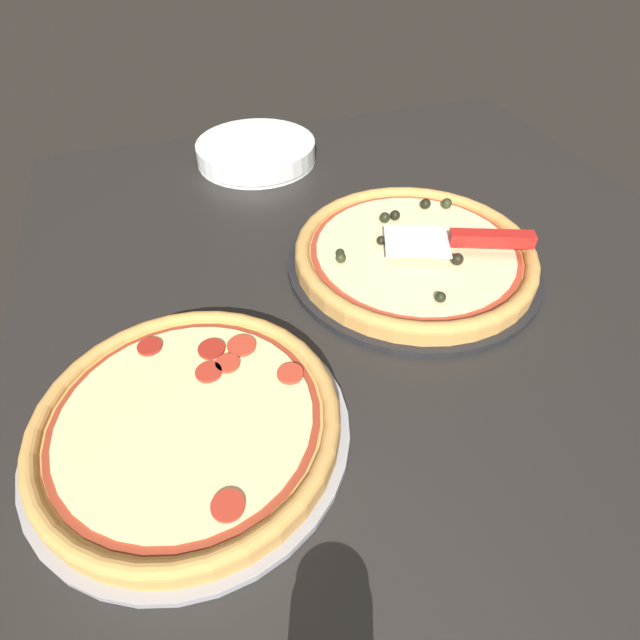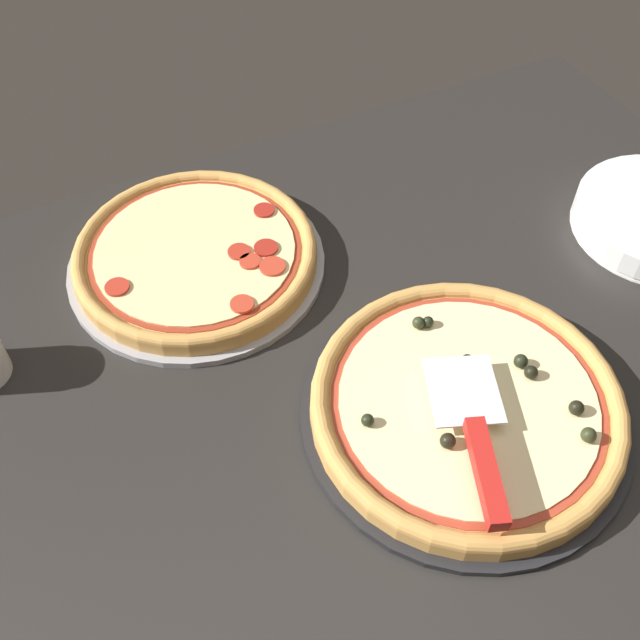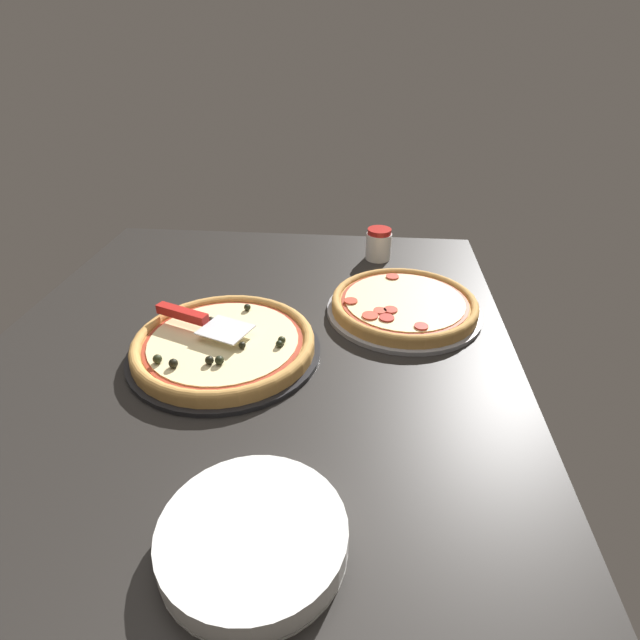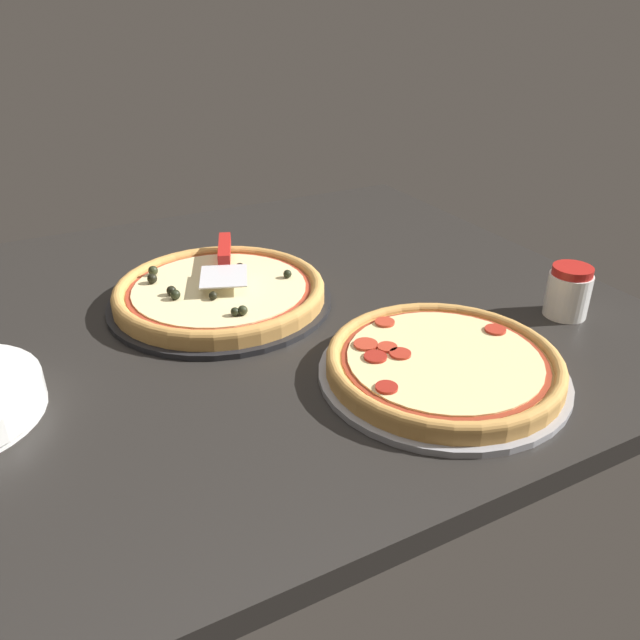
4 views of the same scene
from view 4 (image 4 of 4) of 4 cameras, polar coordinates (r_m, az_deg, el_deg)
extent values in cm
cube|color=black|center=(111.43, -6.32, 0.17)|extent=(128.53, 111.45, 3.60)
cylinder|color=black|center=(113.11, -9.06, 1.73)|extent=(39.67, 39.67, 1.00)
cylinder|color=#C68E47|center=(112.46, -9.12, 2.42)|extent=(37.29, 37.29, 2.01)
torus|color=#C68E47|center=(112.03, -9.16, 2.88)|extent=(37.29, 37.29, 2.25)
cylinder|color=#A33823|center=(112.00, -9.16, 2.92)|extent=(32.42, 32.42, 0.15)
cylinder|color=beige|center=(111.95, -9.17, 2.98)|extent=(30.58, 30.58, 0.40)
sphere|color=black|center=(116.64, -7.32, 4.77)|extent=(1.81, 1.81, 1.81)
sphere|color=black|center=(101.04, -7.78, 0.77)|extent=(1.42, 1.42, 1.42)
sphere|color=black|center=(115.23, -15.10, 3.68)|extent=(1.77, 1.77, 1.77)
sphere|color=black|center=(113.62, -3.00, 4.23)|extent=(1.52, 1.52, 1.52)
sphere|color=#282D19|center=(118.56, -15.02, 4.39)|extent=(1.77, 1.77, 1.77)
sphere|color=black|center=(109.83, -13.44, 2.63)|extent=(1.68, 1.68, 1.68)
sphere|color=#282D19|center=(101.08, -7.08, 0.89)|extent=(1.61, 1.61, 1.61)
sphere|color=black|center=(106.62, -9.69, 2.15)|extent=(1.43, 1.43, 1.43)
sphere|color=black|center=(108.16, -13.10, 2.28)|extent=(1.74, 1.74, 1.74)
cylinder|color=#939399|center=(92.66, 11.12, -4.85)|extent=(36.17, 36.17, 1.00)
cylinder|color=#C68E47|center=(91.86, 11.21, -4.06)|extent=(34.00, 34.00, 2.00)
torus|color=#C68E47|center=(91.34, 11.27, -3.53)|extent=(34.00, 34.00, 1.89)
cylinder|color=maroon|center=(91.30, 11.27, -3.49)|extent=(29.55, 29.55, 0.15)
cylinder|color=beige|center=(91.24, 11.28, -3.42)|extent=(27.88, 27.88, 0.40)
cylinder|color=#B73823|center=(91.82, 6.18, -2.49)|extent=(2.94, 2.94, 0.40)
cylinder|color=maroon|center=(89.35, 5.09, -3.36)|extent=(3.34, 3.34, 0.40)
cylinder|color=#B73823|center=(98.54, 5.94, -0.20)|extent=(3.13, 3.13, 0.40)
cylinder|color=#AD2D1E|center=(90.47, 7.35, -3.07)|extent=(3.14, 3.14, 0.40)
cylinder|color=#B73823|center=(92.25, 4.20, -2.23)|extent=(3.60, 3.60, 0.40)
cylinder|color=#AD2D1E|center=(99.61, 15.74, -0.86)|extent=(3.27, 3.27, 0.40)
cylinder|color=maroon|center=(82.99, 6.11, -6.14)|extent=(3.02, 3.02, 0.40)
cube|color=silver|center=(110.95, -8.80, 3.98)|extent=(11.05, 11.88, 0.24)
cube|color=red|center=(120.77, -8.72, 6.48)|extent=(6.54, 12.38, 2.00)
cylinder|color=white|center=(114.48, 21.71, 2.15)|extent=(7.26, 7.26, 7.58)
cylinder|color=#B21E19|center=(112.74, 22.11, 4.20)|extent=(6.68, 6.68, 1.40)
camera|label=1|loc=(1.07, 28.88, 24.28)|focal=28.00mm
camera|label=2|loc=(1.52, -0.96, 38.23)|focal=42.00mm
camera|label=3|loc=(0.87, -70.14, 17.18)|focal=28.00mm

